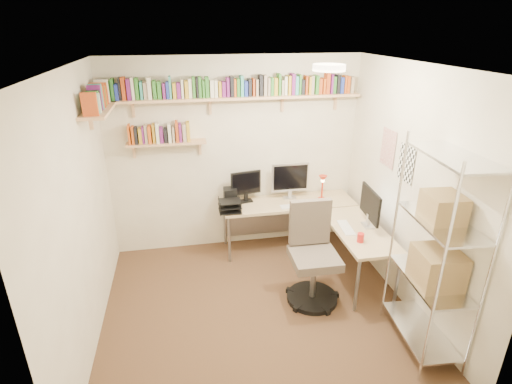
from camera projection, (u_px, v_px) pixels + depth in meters
ground at (257, 309)px, 4.28m from camera, size 3.20×3.20×0.00m
room_shell at (258, 174)px, 3.68m from camera, size 3.24×3.04×2.52m
wall_shelves at (201, 99)px, 4.60m from camera, size 3.12×1.09×0.80m
corner_desk at (296, 209)px, 5.04m from camera, size 1.79×1.75×1.16m
office_chair at (312, 261)px, 4.31m from camera, size 0.58×0.60×1.11m
wire_rack at (438, 249)px, 3.40m from camera, size 0.49×0.89×1.98m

